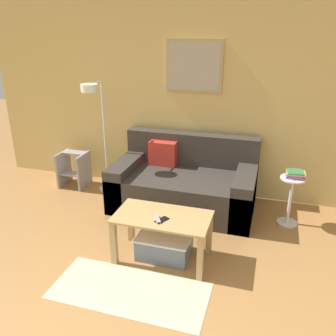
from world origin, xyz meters
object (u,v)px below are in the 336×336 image
couch (184,184)px  storage_bin (164,245)px  cell_phone (162,220)px  step_stool (74,169)px  side_table (290,197)px  book_stack (295,174)px  coffee_table (162,225)px  remote_control (157,219)px  floor_lamp (97,121)px

couch → storage_bin: couch is taller
couch → cell_phone: (0.10, -1.26, 0.19)m
storage_bin → step_stool: size_ratio=1.08×
step_stool → side_table: bearing=-4.3°
book_stack → step_stool: book_stack is taller
book_stack → storage_bin: bearing=-139.0°
storage_bin → book_stack: bearing=41.0°
coffee_table → remote_control: bearing=-103.8°
floor_lamp → remote_control: (1.22, -1.22, -0.56)m
coffee_table → floor_lamp: size_ratio=0.61×
remote_control → side_table: bearing=15.1°
side_table → storage_bin: bearing=-139.0°
floor_lamp → step_stool: (-0.52, 0.16, -0.78)m
couch → book_stack: couch is taller
side_table → book_stack: 0.28m
storage_bin → step_stool: 2.17m
step_stool → book_stack: bearing=-3.9°
couch → coffee_table: (0.08, -1.17, 0.08)m
coffee_table → book_stack: book_stack is taller
couch → floor_lamp: size_ratio=1.15×
floor_lamp → remote_control: 1.82m
storage_bin → side_table: size_ratio=0.92×
book_stack → remote_control: size_ratio=1.41×
remote_control → cell_phone: bearing=-25.7°
floor_lamp → step_stool: floor_lamp is taller
coffee_table → storage_bin: size_ratio=1.72×
couch → step_stool: (-1.68, 0.13, -0.03)m
remote_control → step_stool: size_ratio=0.30×
coffee_table → side_table: 1.61m
floor_lamp → remote_control: floor_lamp is taller
storage_bin → cell_phone: cell_phone is taller
side_table → cell_phone: bearing=-135.4°
coffee_table → book_stack: size_ratio=4.37×
cell_phone → floor_lamp: bearing=163.1°
storage_bin → book_stack: size_ratio=2.55×
side_table → step_stool: (-2.96, 0.22, -0.08)m
coffee_table → couch: bearing=94.0°
floor_lamp → step_stool: bearing=162.8°
storage_bin → side_table: bearing=41.0°
side_table → cell_phone: size_ratio=4.17×
couch → side_table: bearing=-4.2°
side_table → remote_control: bearing=-136.3°
storage_bin → remote_control: remote_control is taller
side_table → step_stool: 2.97m
storage_bin → book_stack: 1.68m
remote_control → cell_phone: 0.04m
remote_control → cell_phone: (0.04, 0.00, -0.01)m
couch → remote_control: size_ratio=11.68×
floor_lamp → coffee_table: bearing=-42.5°
side_table → floor_lamp: bearing=178.6°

